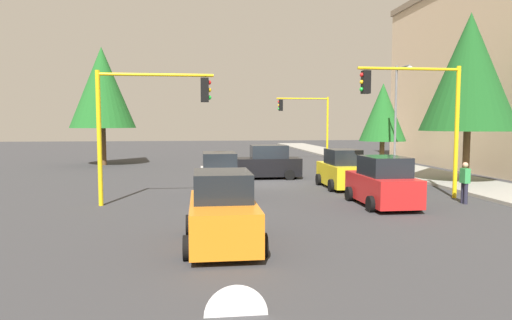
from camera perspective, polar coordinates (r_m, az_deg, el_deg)
The scene contains 17 objects.
ground_plane at distance 24.90m, azimuth 1.21°, elevation -2.89°, with size 120.00×120.00×0.00m, color #353538.
sidewalk_kerb at distance 32.78m, azimuth 18.36°, elevation -1.17°, with size 80.00×4.00×0.15m, color gray.
lane_arrow_near at distance 13.33m, azimuth -4.45°, elevation -9.55°, with size 2.40×1.10×1.10m.
apartment_block at distance 38.46m, azimuth 28.35°, elevation 9.27°, with size 18.14×9.30×13.44m.
traffic_signal_near_right at distance 18.54m, azimuth -13.57°, elevation 6.12°, with size 0.36×4.59×5.33m.
traffic_signal_far_left at distance 39.53m, azimuth 6.45°, elevation 5.58°, with size 0.36×4.59×5.53m.
traffic_signal_near_left at distance 20.65m, azimuth 19.75°, elevation 6.53°, with size 0.36×4.59×5.72m.
street_lamp_curbside at distance 30.83m, azimuth 17.49°, elevation 6.45°, with size 2.15×0.28×7.00m.
tree_roadside_near at distance 26.61m, azimuth 25.28°, elevation 9.96°, with size 4.92×4.92×9.02m.
tree_roadside_mid at distance 35.16m, azimuth 15.68°, elevation 5.79°, with size 3.43×3.43×6.22m.
tree_opposite_side at distance 37.27m, azimuth -18.81°, elevation 8.62°, with size 4.97×4.97×9.12m.
car_black at distance 26.82m, azimuth 1.31°, elevation -0.42°, with size 2.09×4.08×1.98m.
car_red at distance 18.62m, azimuth 15.62°, elevation -2.85°, with size 3.92×2.04×1.98m.
car_orange at distance 12.27m, azimuth -4.24°, elevation -6.53°, with size 3.97×2.04×1.98m.
car_yellow at distance 23.22m, azimuth 10.75°, elevation -1.30°, with size 3.75×1.94×1.98m.
car_white at distance 20.14m, azimuth -4.61°, elevation -2.13°, with size 4.08×1.96×1.98m.
pedestrian_crossing at distance 20.23m, azimuth 24.80°, elevation -2.48°, with size 0.40×0.24×1.70m.
Camera 1 is at (24.42, -3.59, 3.28)m, focal length 31.76 mm.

